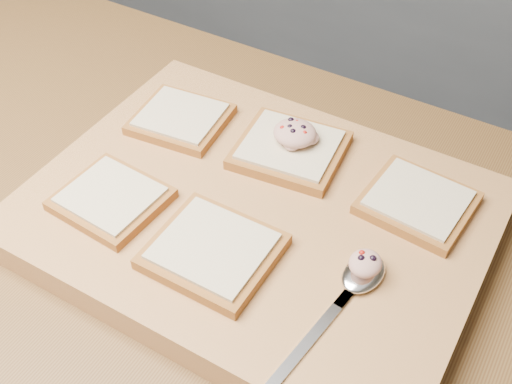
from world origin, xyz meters
TOP-DOWN VIEW (x-y plane):
  - back_counter at (0.00, 1.43)m, footprint 3.60×0.62m
  - cutting_board at (0.11, 0.05)m, footprint 0.53×0.40m
  - bread_far_left at (-0.05, 0.13)m, footprint 0.13×0.12m
  - bread_far_center at (0.10, 0.15)m, footprint 0.14×0.13m
  - bread_far_right at (0.28, 0.15)m, footprint 0.13×0.12m
  - bread_near_left at (-0.03, -0.03)m, footprint 0.12×0.11m
  - bread_near_center at (0.11, -0.04)m, footprint 0.13×0.12m
  - tuna_salad_dollop at (0.11, 0.16)m, footprint 0.05×0.05m
  - spoon at (0.26, 0.00)m, footprint 0.05×0.20m
  - spoon_salad at (0.27, 0.02)m, footprint 0.03×0.04m

SIDE VIEW (x-z plane):
  - back_counter at x=0.00m, z-range 0.00..0.94m
  - cutting_board at x=0.11m, z-range 0.90..0.94m
  - spoon at x=0.26m, z-range 0.94..0.95m
  - bread_near_left at x=-0.03m, z-range 0.94..0.96m
  - bread_far_left at x=-0.05m, z-range 0.94..0.96m
  - bread_far_right at x=0.28m, z-range 0.94..0.96m
  - bread_far_center at x=0.10m, z-range 0.94..0.96m
  - bread_near_center at x=0.11m, z-range 0.94..0.96m
  - spoon_salad at x=0.27m, z-range 0.95..0.98m
  - tuna_salad_dollop at x=0.11m, z-range 0.96..0.99m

